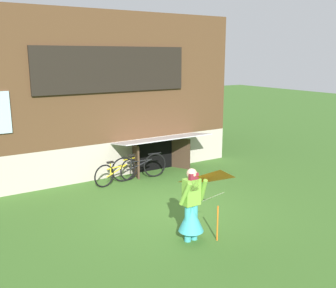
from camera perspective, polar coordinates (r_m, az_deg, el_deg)
ground_plane at (r=9.87m, az=-0.22°, el=-9.30°), size 60.00×60.00×0.00m
log_house at (r=14.08m, az=-12.11°, el=7.69°), size 8.65×5.95×5.03m
person at (r=7.99m, az=3.47°, el=-9.82°), size 0.61×0.52×1.55m
kite at (r=7.51m, az=7.63°, el=-6.85°), size 1.10×1.17×1.47m
bicycle_black at (r=11.92m, az=-4.26°, el=-3.36°), size 1.80×0.21×0.82m
bicycle_yellow at (r=11.59m, az=-7.55°, el=-4.14°), size 1.57×0.37×0.73m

